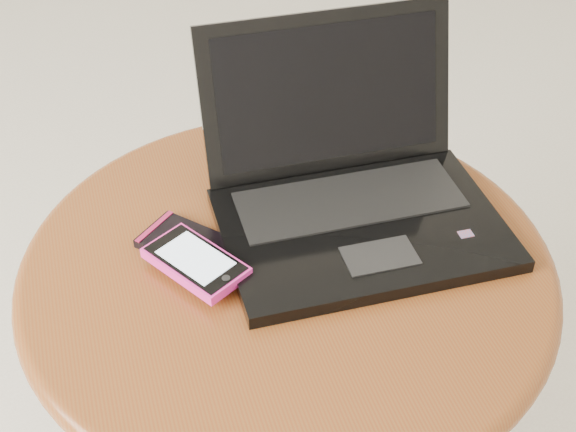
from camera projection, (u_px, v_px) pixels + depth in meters
name	position (u px, v px, depth m)	size (l,w,h in m)	color
table	(287.00, 320.00, 1.03)	(0.65, 0.65, 0.51)	#532917
laptop	(352.00, 188.00, 1.00)	(0.35, 0.31, 0.22)	black
phone_black	(193.00, 246.00, 0.97)	(0.14, 0.14, 0.01)	black
phone_pink	(196.00, 262.00, 0.93)	(0.12, 0.14, 0.01)	#FF2DA9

